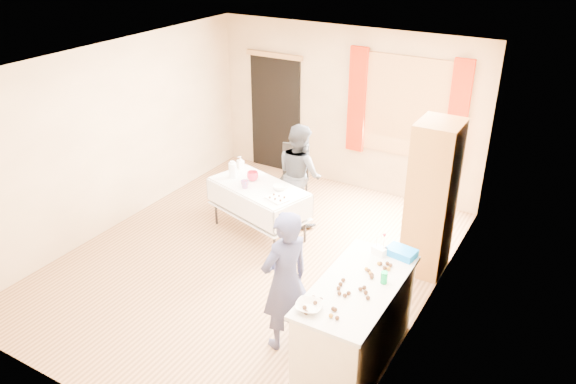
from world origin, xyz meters
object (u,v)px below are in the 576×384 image
Objects in this scene: counter at (355,322)px; girl at (285,281)px; woman at (300,174)px; party_table at (259,205)px; chair at (293,190)px; cabinet at (432,199)px.

girl is (-0.72, -0.15, 0.33)m from counter.
girl is 2.68m from woman.
party_table is 2.34m from girl.
counter is 3.35m from chair.
girl reaches higher than party_table.
woman is (0.30, 0.62, 0.30)m from party_table.
girl reaches higher than counter.
woman reaches higher than counter.
woman is (-1.89, 2.26, 0.29)m from counter.
woman is at bearing 130.02° from counter.
girl reaches higher than chair.
woman is at bearing 80.02° from party_table.
girl is at bearing 146.31° from woman.
cabinet is 1.32× the size of woman.
counter is 0.99× the size of party_table.
party_table is 0.76m from woman.
cabinet is at bearing -28.85° from chair.
cabinet is at bearing 24.20° from party_table.
girl is at bearing -76.16° from chair.
chair is (0.03, 0.92, -0.15)m from party_table.
woman is at bearing 171.66° from cabinet.
chair is (-2.27, 0.58, -0.69)m from cabinet.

